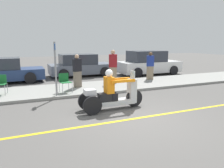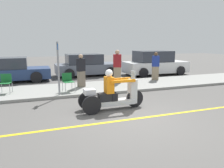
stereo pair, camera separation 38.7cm
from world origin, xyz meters
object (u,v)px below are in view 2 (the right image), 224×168
(parked_car_lot_center, at_px, (7,71))
(parked_car_lot_far, at_px, (155,64))
(spectator_near_curb, at_px, (117,67))
(parked_car_lot_right, at_px, (86,65))
(folding_chair_set_back, at_px, (6,81))
(spectator_far_back, at_px, (81,71))
(spectator_by_tree, at_px, (155,67))
(motorcycle_trike, at_px, (112,95))
(folding_chair_curbside, at_px, (68,80))
(street_sign, at_px, (58,66))

(parked_car_lot_center, height_order, parked_car_lot_far, parked_car_lot_far)
(spectator_near_curb, xyz_separation_m, parked_car_lot_right, (-0.78, 3.88, -0.27))
(folding_chair_set_back, xyz_separation_m, parked_car_lot_far, (9.27, 3.15, 0.16))
(spectator_far_back, xyz_separation_m, parked_car_lot_far, (5.91, 2.99, -0.11))
(parked_car_lot_right, bearing_deg, spectator_by_tree, -48.64)
(motorcycle_trike, height_order, parked_car_lot_center, parked_car_lot_center)
(folding_chair_set_back, distance_m, parked_car_lot_far, 9.79)
(parked_car_lot_far, bearing_deg, spectator_far_back, -153.18)
(folding_chair_curbside, bearing_deg, spectator_near_curb, 21.63)
(spectator_far_back, xyz_separation_m, spectator_near_curb, (2.02, 0.31, 0.08))
(parked_car_lot_center, bearing_deg, motorcycle_trike, -60.65)
(spectator_far_back, bearing_deg, spectator_by_tree, 6.52)
(parked_car_lot_right, height_order, street_sign, street_sign)
(street_sign, bearing_deg, spectator_by_tree, 17.62)
(parked_car_lot_far, relative_size, street_sign, 2.03)
(spectator_near_curb, bearing_deg, spectator_by_tree, 4.67)
(spectator_far_back, xyz_separation_m, folding_chair_set_back, (-3.36, -0.16, -0.27))
(spectator_far_back, xyz_separation_m, folding_chair_curbside, (-0.78, -0.80, -0.27))
(parked_car_lot_center, bearing_deg, parked_car_lot_right, 9.33)
(folding_chair_set_back, bearing_deg, parked_car_lot_far, 18.76)
(spectator_far_back, xyz_separation_m, parked_car_lot_right, (1.24, 4.19, -0.19))
(spectator_by_tree, distance_m, folding_chair_set_back, 7.87)
(spectator_far_back, xyz_separation_m, spectator_by_tree, (4.48, 0.51, 0.00))
(spectator_near_curb, xyz_separation_m, street_sign, (-3.24, -1.61, 0.34))
(parked_car_lot_far, bearing_deg, spectator_by_tree, -119.96)
(folding_chair_set_back, xyz_separation_m, parked_car_lot_center, (-0.29, 3.55, 0.05))
(parked_car_lot_far, distance_m, street_sign, 8.33)
(spectator_far_back, bearing_deg, folding_chair_curbside, -134.29)
(spectator_far_back, bearing_deg, parked_car_lot_right, 73.49)
(motorcycle_trike, distance_m, folding_chair_curbside, 3.01)
(parked_car_lot_center, relative_size, parked_car_lot_far, 1.04)
(folding_chair_set_back, bearing_deg, spectator_far_back, 2.74)
(spectator_near_curb, relative_size, folding_chair_set_back, 2.16)
(spectator_far_back, bearing_deg, folding_chair_set_back, -177.26)
(parked_car_lot_far, bearing_deg, street_sign, -148.98)
(motorcycle_trike, xyz_separation_m, parked_car_lot_center, (-3.94, 7.00, 0.17))
(motorcycle_trike, distance_m, street_sign, 2.88)
(folding_chair_curbside, height_order, street_sign, street_sign)
(spectator_by_tree, bearing_deg, spectator_near_curb, -175.33)
(spectator_far_back, relative_size, folding_chair_curbside, 1.95)
(folding_chair_set_back, bearing_deg, spectator_by_tree, 4.90)
(spectator_far_back, relative_size, parked_car_lot_center, 0.34)
(folding_chair_set_back, relative_size, parked_car_lot_far, 0.18)
(parked_car_lot_right, bearing_deg, folding_chair_curbside, -112.04)
(spectator_far_back, height_order, parked_car_lot_far, spectator_far_back)
(folding_chair_curbside, distance_m, street_sign, 0.96)
(folding_chair_set_back, relative_size, parked_car_lot_center, 0.18)
(street_sign, bearing_deg, folding_chair_set_back, 151.96)
(folding_chair_curbside, height_order, parked_car_lot_center, parked_car_lot_center)
(spectator_by_tree, relative_size, parked_car_lot_far, 0.36)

